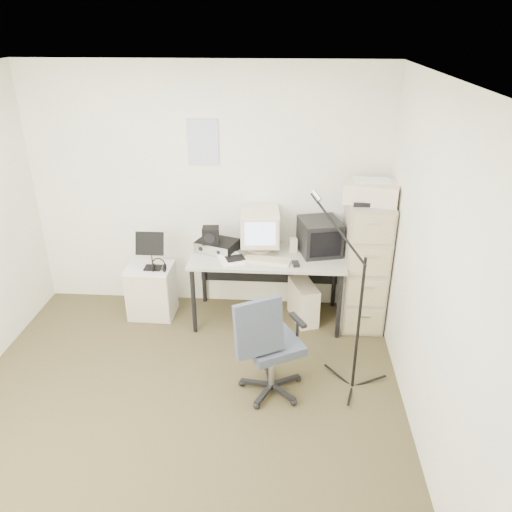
# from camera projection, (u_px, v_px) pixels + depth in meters

# --- Properties ---
(floor) EXTENTS (3.60, 3.60, 0.01)m
(floor) POSITION_uv_depth(u_px,v_px,m) (179.00, 414.00, 3.94)
(floor) COLOR #413C24
(floor) RESTS_ON ground
(ceiling) EXTENTS (3.60, 3.60, 0.01)m
(ceiling) POSITION_uv_depth(u_px,v_px,m) (149.00, 81.00, 2.86)
(ceiling) COLOR white
(ceiling) RESTS_ON ground
(wall_back) EXTENTS (3.60, 0.02, 2.50)m
(wall_back) POSITION_uv_depth(u_px,v_px,m) (207.00, 191.00, 5.02)
(wall_back) COLOR #FEFBD0
(wall_back) RESTS_ON ground
(wall_front) EXTENTS (3.60, 0.02, 2.50)m
(wall_front) POSITION_uv_depth(u_px,v_px,m) (50.00, 507.00, 1.78)
(wall_front) COLOR #FEFBD0
(wall_front) RESTS_ON ground
(wall_right) EXTENTS (0.02, 3.60, 2.50)m
(wall_right) POSITION_uv_depth(u_px,v_px,m) (435.00, 282.00, 3.29)
(wall_right) COLOR #FEFBD0
(wall_right) RESTS_ON ground
(wall_calendar) EXTENTS (0.30, 0.02, 0.44)m
(wall_calendar) POSITION_uv_depth(u_px,v_px,m) (203.00, 142.00, 4.79)
(wall_calendar) COLOR white
(wall_calendar) RESTS_ON wall_back
(filing_cabinet) EXTENTS (0.40, 0.60, 1.30)m
(filing_cabinet) POSITION_uv_depth(u_px,v_px,m) (364.00, 263.00, 4.89)
(filing_cabinet) COLOR #A7A08C
(filing_cabinet) RESTS_ON floor
(printer) EXTENTS (0.55, 0.44, 0.19)m
(printer) POSITION_uv_depth(u_px,v_px,m) (372.00, 192.00, 4.55)
(printer) COLOR beige
(printer) RESTS_ON filing_cabinet
(desk) EXTENTS (1.50, 0.70, 0.73)m
(desk) POSITION_uv_depth(u_px,v_px,m) (267.00, 287.00, 5.05)
(desk) COLOR #A7A491
(desk) RESTS_ON floor
(crt_monitor) EXTENTS (0.40, 0.42, 0.41)m
(crt_monitor) POSITION_uv_depth(u_px,v_px,m) (260.00, 230.00, 4.92)
(crt_monitor) COLOR beige
(crt_monitor) RESTS_ON desk
(crt_tv) EXTENTS (0.45, 0.47, 0.34)m
(crt_tv) POSITION_uv_depth(u_px,v_px,m) (320.00, 236.00, 4.87)
(crt_tv) COLOR black
(crt_tv) RESTS_ON desk
(desk_speaker) EXTENTS (0.09, 0.09, 0.14)m
(desk_speaker) POSITION_uv_depth(u_px,v_px,m) (293.00, 245.00, 4.92)
(desk_speaker) COLOR beige
(desk_speaker) RESTS_ON desk
(keyboard) EXTENTS (0.46, 0.23, 0.02)m
(keyboard) POSITION_uv_depth(u_px,v_px,m) (267.00, 261.00, 4.74)
(keyboard) COLOR beige
(keyboard) RESTS_ON desk
(mouse) EXTENTS (0.07, 0.11, 0.03)m
(mouse) POSITION_uv_depth(u_px,v_px,m) (296.00, 264.00, 4.67)
(mouse) COLOR black
(mouse) RESTS_ON desk
(radio_receiver) EXTENTS (0.45, 0.38, 0.11)m
(radio_receiver) POSITION_uv_depth(u_px,v_px,m) (217.00, 245.00, 4.95)
(radio_receiver) COLOR black
(radio_receiver) RESTS_ON desk
(radio_speaker) EXTENTS (0.17, 0.16, 0.16)m
(radio_speaker) POSITION_uv_depth(u_px,v_px,m) (211.00, 235.00, 4.85)
(radio_speaker) COLOR black
(radio_speaker) RESTS_ON radio_receiver
(papers) EXTENTS (0.31, 0.35, 0.02)m
(papers) POSITION_uv_depth(u_px,v_px,m) (231.00, 259.00, 4.77)
(papers) COLOR white
(papers) RESTS_ON desk
(pc_tower) EXTENTS (0.32, 0.48, 0.41)m
(pc_tower) POSITION_uv_depth(u_px,v_px,m) (303.00, 302.00, 5.10)
(pc_tower) COLOR beige
(pc_tower) RESTS_ON floor
(office_chair) EXTENTS (0.75, 0.75, 0.95)m
(office_chair) POSITION_uv_depth(u_px,v_px,m) (272.00, 343.00, 3.99)
(office_chair) COLOR #323A48
(office_chair) RESTS_ON floor
(side_cart) EXTENTS (0.46, 0.37, 0.56)m
(side_cart) POSITION_uv_depth(u_px,v_px,m) (152.00, 291.00, 5.15)
(side_cart) COLOR silver
(side_cart) RESTS_ON floor
(music_stand) EXTENTS (0.31, 0.24, 0.41)m
(music_stand) POSITION_uv_depth(u_px,v_px,m) (151.00, 250.00, 4.91)
(music_stand) COLOR black
(music_stand) RESTS_ON side_cart
(headphones) EXTENTS (0.20, 0.20, 0.03)m
(headphones) POSITION_uv_depth(u_px,v_px,m) (159.00, 267.00, 4.92)
(headphones) COLOR black
(headphones) RESTS_ON side_cart
(mic_stand) EXTENTS (0.03, 0.03, 1.58)m
(mic_stand) POSITION_uv_depth(u_px,v_px,m) (361.00, 306.00, 3.90)
(mic_stand) COLOR black
(mic_stand) RESTS_ON floor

